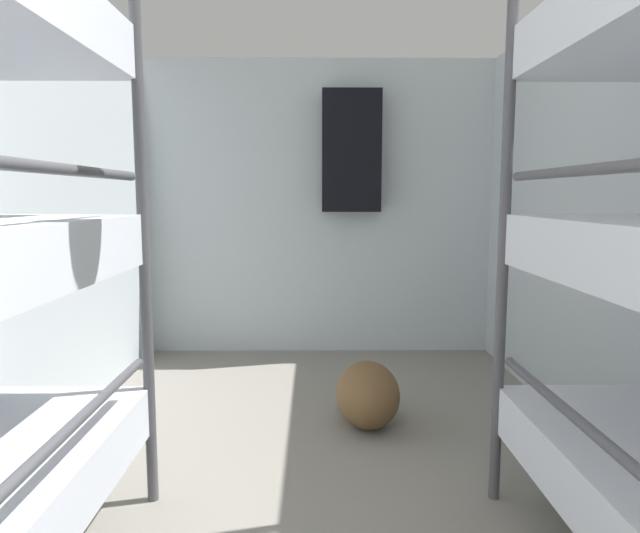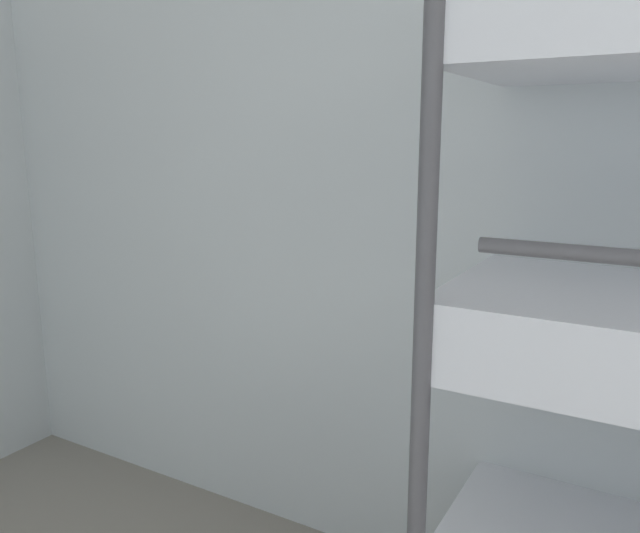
% 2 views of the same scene
% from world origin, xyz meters
% --- Properties ---
extents(wall_back, '(2.78, 0.06, 2.26)m').
position_xyz_m(wall_back, '(0.00, 4.63, 1.13)').
color(wall_back, silver).
rests_on(wall_back, ground_plane).
extents(duffel_bag, '(0.34, 0.51, 0.34)m').
position_xyz_m(duffel_bag, '(0.25, 3.12, 0.17)').
color(duffel_bag, brown).
rests_on(duffel_bag, ground_plane).
extents(hanging_coat, '(0.44, 0.12, 0.90)m').
position_xyz_m(hanging_coat, '(0.24, 4.48, 1.56)').
color(hanging_coat, black).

